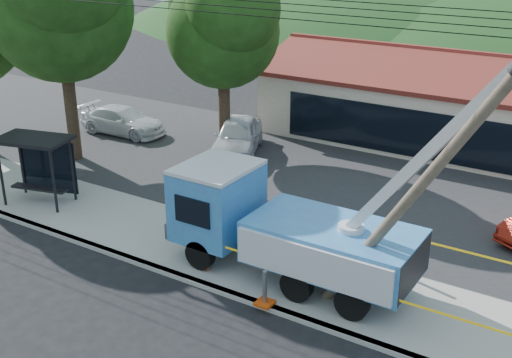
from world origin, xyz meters
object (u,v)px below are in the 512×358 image
Objects in this scene: car_silver at (238,155)px; car_white at (124,135)px; utility_truck at (285,225)px; bus_shelter at (38,154)px; leaning_pole at (435,169)px.

car_silver reaches higher than car_white.
bus_shelter is (-10.86, -0.16, 0.29)m from utility_truck.
utility_truck is 16.56m from car_white.
bus_shelter reaches higher than car_silver.
bus_shelter is 9.19m from car_white.
car_silver is at bearing 130.98° from utility_truck.
bus_shelter is 0.62× the size of car_silver.
utility_truck is 11.68m from car_silver.
car_silver is at bearing -88.17° from car_white.
car_silver is at bearing 54.90° from bus_shelter.
car_white is (-14.34, 8.08, -1.81)m from utility_truck.
utility_truck is at bearing 173.29° from leaning_pole.
leaning_pole reaches higher than bus_shelter.
car_white is at bearing 155.42° from leaning_pole.
leaning_pole reaches higher than car_white.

